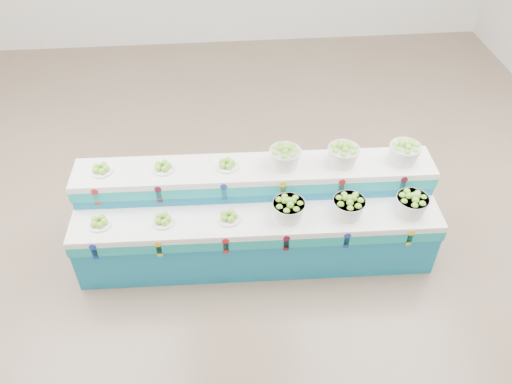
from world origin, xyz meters
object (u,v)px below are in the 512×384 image
basket_lower_left (289,209)px  plate_upper_mid (163,166)px  basket_upper_right (405,152)px  display_stand (256,217)px

basket_lower_left → plate_upper_mid: 1.37m
basket_upper_right → basket_lower_left: bearing=-161.2°
display_stand → plate_upper_mid: bearing=166.1°
basket_lower_left → plate_upper_mid: (-1.25, 0.51, 0.23)m
basket_lower_left → plate_upper_mid: bearing=157.8°
plate_upper_mid → display_stand: bearing=-15.7°
display_stand → plate_upper_mid: (-0.94, 0.26, 0.56)m
display_stand → basket_upper_right: bearing=8.5°
display_stand → basket_lower_left: size_ratio=11.55×
basket_lower_left → basket_upper_right: bearing=18.8°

